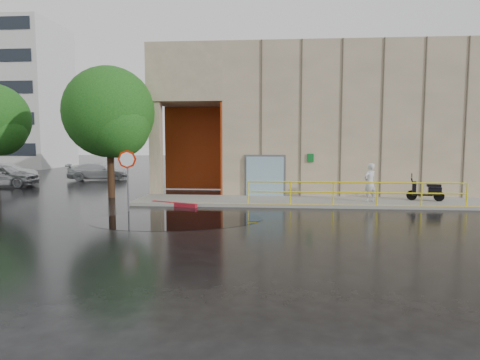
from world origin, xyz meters
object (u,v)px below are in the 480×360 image
at_px(person, 370,182).
at_px(red_curb, 174,204).
at_px(car_b, 6,173).
at_px(tree_near, 111,116).
at_px(car_a, 3,175).
at_px(stop_sign, 127,167).
at_px(car_c, 98,172).
at_px(scooter, 426,185).

distance_m(person, red_curb, 9.12).
xyz_separation_m(car_b, tree_near, (10.42, -6.90, 3.58)).
bearing_deg(person, tree_near, -38.61).
height_order(red_curb, car_b, car_b).
xyz_separation_m(person, car_a, (-21.73, 5.65, -0.32)).
bearing_deg(person, red_curb, -25.29).
xyz_separation_m(stop_sign, car_c, (-6.91, 13.10, -1.27)).
relative_size(car_b, car_c, 0.94).
bearing_deg(person, car_b, -52.17).
height_order(person, car_a, person).
height_order(person, tree_near, tree_near).
bearing_deg(car_a, person, -107.35).
bearing_deg(car_c, stop_sign, -171.28).
relative_size(scooter, tree_near, 0.25).
bearing_deg(car_a, scooter, -104.81).
bearing_deg(scooter, person, -157.41).
bearing_deg(scooter, car_b, 176.51).
xyz_separation_m(scooter, red_curb, (-11.69, -1.60, -0.80)).
relative_size(stop_sign, car_c, 0.60).
relative_size(scooter, car_c, 0.39).
xyz_separation_m(car_c, tree_near, (4.72, -9.11, 3.62)).
height_order(stop_sign, car_c, stop_sign).
bearing_deg(person, stop_sign, -18.60).
bearing_deg(person, scooter, 156.71).
distance_m(scooter, tree_near, 15.89).
bearing_deg(red_curb, car_b, 146.56).
relative_size(scooter, car_a, 0.39).
distance_m(red_curb, car_c, 14.41).
bearing_deg(scooter, car_c, 166.92).
relative_size(person, car_a, 0.42).
xyz_separation_m(scooter, car_a, (-24.43, 5.20, -0.16)).
xyz_separation_m(person, scooter, (2.70, 0.44, -0.16)).
bearing_deg(person, car_a, -47.20).
height_order(car_b, tree_near, tree_near).
height_order(scooter, car_a, car_a).
bearing_deg(tree_near, stop_sign, -61.26).
height_order(stop_sign, car_a, stop_sign).
bearing_deg(red_curb, scooter, 7.81).
distance_m(car_b, tree_near, 13.00).
xyz_separation_m(red_curb, car_b, (-14.24, 9.40, 0.58)).
bearing_deg(stop_sign, tree_near, 136.70).
xyz_separation_m(person, red_curb, (-8.99, -1.16, -0.96)).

